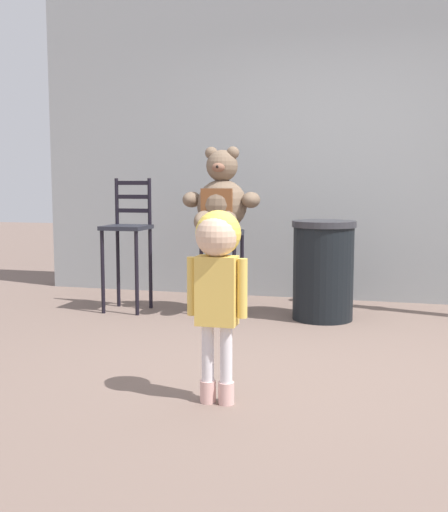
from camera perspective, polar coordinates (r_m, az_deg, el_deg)
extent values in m
plane|color=#715C52|center=(3.79, 8.34, -10.00)|extent=(24.00, 24.00, 0.00)
cube|color=#94999C|center=(6.04, 11.28, 15.07)|extent=(6.03, 0.30, 3.96)
cylinder|color=#22232C|center=(5.13, -0.18, 2.23)|extent=(0.37, 0.37, 0.04)
cylinder|color=black|center=(5.07, -2.12, -1.84)|extent=(0.03, 0.03, 0.67)
cylinder|color=black|center=(5.00, 0.95, -1.97)|extent=(0.03, 0.03, 0.67)
cylinder|color=black|center=(5.34, -1.24, -1.42)|extent=(0.03, 0.03, 0.67)
cylinder|color=black|center=(5.27, 1.68, -1.53)|extent=(0.03, 0.03, 0.67)
torus|color=black|center=(5.18, -0.18, -2.62)|extent=(0.30, 0.30, 0.02)
sphere|color=brown|center=(5.12, -0.18, 4.79)|extent=(0.42, 0.42, 0.42)
cube|color=brown|center=(4.95, -0.70, 4.85)|extent=(0.26, 0.03, 0.25)
sphere|color=brown|center=(5.12, -0.19, 8.38)|extent=(0.26, 0.26, 0.26)
ellipsoid|color=brown|center=(5.01, -0.52, 8.24)|extent=(0.11, 0.08, 0.08)
sphere|color=black|center=(4.98, -0.61, 8.28)|extent=(0.03, 0.03, 0.03)
sphere|color=brown|center=(5.14, -1.19, 9.54)|extent=(0.10, 0.10, 0.10)
sphere|color=brown|center=(5.10, 0.83, 9.57)|extent=(0.10, 0.10, 0.10)
ellipsoid|color=brown|center=(5.16, -3.01, 5.26)|extent=(0.15, 0.23, 0.13)
ellipsoid|color=brown|center=(5.02, 2.53, 5.23)|extent=(0.15, 0.23, 0.13)
ellipsoid|color=brown|center=(4.96, -1.83, 3.27)|extent=(0.14, 0.36, 0.17)
ellipsoid|color=brown|center=(4.91, 0.28, 3.24)|extent=(0.14, 0.36, 0.17)
cylinder|color=beige|center=(3.13, -1.51, -12.46)|extent=(0.08, 0.08, 0.11)
cylinder|color=silver|center=(3.08, -1.52, -8.96)|extent=(0.06, 0.06, 0.29)
cylinder|color=beige|center=(3.11, 0.21, -12.61)|extent=(0.08, 0.08, 0.11)
cylinder|color=silver|center=(3.05, 0.21, -9.08)|extent=(0.06, 0.06, 0.29)
cube|color=#E6BC52|center=(2.99, -0.67, -3.24)|extent=(0.20, 0.11, 0.34)
cylinder|color=#E6BC52|center=(3.03, -3.00, -2.81)|extent=(0.05, 0.05, 0.29)
cylinder|color=#E6BC52|center=(2.96, 1.72, -3.02)|extent=(0.05, 0.05, 0.29)
sphere|color=#D8B293|center=(2.96, -0.67, 1.90)|extent=(0.21, 0.21, 0.21)
sphere|color=#E2C048|center=(2.98, -0.54, 2.14)|extent=(0.22, 0.22, 0.22)
cylinder|color=black|center=(4.99, 9.20, -1.61)|extent=(0.48, 0.48, 0.75)
cylinder|color=#2D2D33|center=(4.94, 9.28, 2.97)|extent=(0.51, 0.51, 0.05)
cube|color=#22232C|center=(5.29, -9.07, 2.64)|extent=(0.36, 0.36, 0.03)
cylinder|color=black|center=(5.25, -11.21, -1.48)|extent=(0.03, 0.03, 0.70)
cylinder|color=black|center=(5.13, -8.12, -1.62)|extent=(0.03, 0.03, 0.70)
cylinder|color=black|center=(5.53, -9.82, -1.05)|extent=(0.03, 0.03, 0.70)
cylinder|color=black|center=(5.41, -6.85, -1.17)|extent=(0.03, 0.03, 0.70)
cylinder|color=black|center=(5.48, -9.94, 5.04)|extent=(0.03, 0.03, 0.40)
cylinder|color=black|center=(5.36, -6.94, 5.05)|extent=(0.03, 0.03, 0.40)
cube|color=black|center=(5.42, -8.44, 4.20)|extent=(0.31, 0.02, 0.04)
cube|color=black|center=(5.42, -8.46, 5.47)|extent=(0.31, 0.02, 0.04)
cube|color=black|center=(5.42, -8.49, 6.74)|extent=(0.31, 0.02, 0.04)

